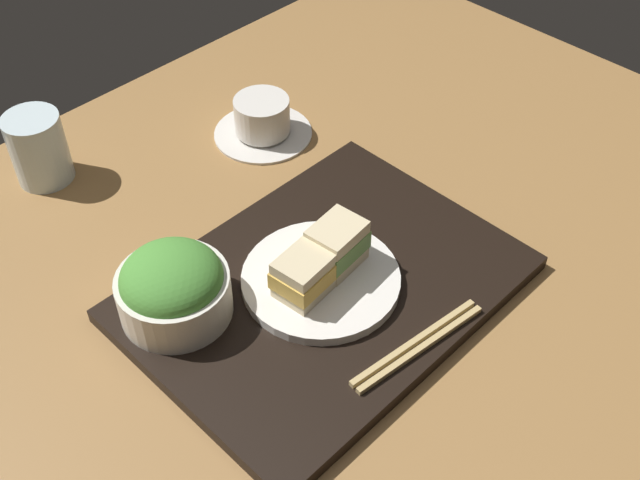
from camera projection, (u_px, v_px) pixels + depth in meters
ground_plane at (304, 276)px, 100.42cm from camera, size 140.00×100.00×3.00cm
serving_tray at (325, 289)px, 95.63cm from camera, size 45.21×33.45×1.94cm
sandwich_plate at (321, 280)px, 94.50cm from camera, size 19.11×19.11×1.28cm
sandwich_near at (304, 275)px, 90.56cm from camera, size 7.26×6.01×5.32cm
sandwich_far at (337, 245)px, 93.57cm from camera, size 7.23×5.86×5.92cm
salad_bowl at (173, 287)px, 89.05cm from camera, size 13.03×13.03×8.71cm
chopsticks_pair at (418, 345)px, 87.88cm from camera, size 18.62×4.02×0.70cm
coffee_cup at (262, 120)px, 117.21cm from camera, size 14.75×14.75×6.15cm
drinking_glass at (39, 148)px, 108.44cm from camera, size 7.80×7.80×10.14cm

